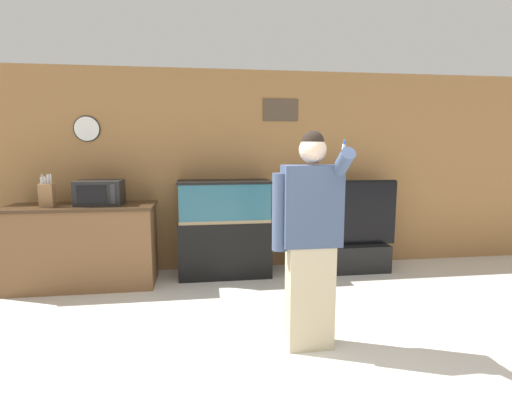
{
  "coord_description": "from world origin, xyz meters",
  "views": [
    {
      "loc": [
        -0.33,
        -2.07,
        1.62
      ],
      "look_at": [
        0.22,
        1.8,
        1.05
      ],
      "focal_mm": 28.0,
      "sensor_mm": 36.0,
      "label": 1
    }
  ],
  "objects": [
    {
      "name": "wall_back_paneled",
      "position": [
        -0.0,
        3.2,
        1.3
      ],
      "size": [
        10.0,
        0.08,
        2.6
      ],
      "color": "olive",
      "rests_on": "ground_plane"
    },
    {
      "name": "aquarium_on_stand",
      "position": [
        -0.03,
        2.84,
        0.61
      ],
      "size": [
        1.14,
        0.49,
        1.21
      ],
      "color": "black",
      "rests_on": "ground_plane"
    },
    {
      "name": "tv_on_stand",
      "position": [
        1.5,
        2.8,
        0.35
      ],
      "size": [
        1.45,
        0.4,
        1.19
      ],
      "color": "black",
      "rests_on": "ground_plane"
    },
    {
      "name": "counter_island",
      "position": [
        -1.68,
        2.69,
        0.48
      ],
      "size": [
        1.65,
        0.65,
        0.96
      ],
      "color": "brown",
      "rests_on": "ground_plane"
    },
    {
      "name": "person_standing",
      "position": [
        0.52,
        0.91,
        0.91
      ],
      "size": [
        0.55,
        0.41,
        1.74
      ],
      "color": "#BCAD89",
      "rests_on": "ground_plane"
    },
    {
      "name": "knife_block",
      "position": [
        -2.02,
        2.62,
        1.09
      ],
      "size": [
        0.15,
        0.1,
        0.37
      ],
      "color": "olive",
      "rests_on": "counter_island"
    },
    {
      "name": "microwave",
      "position": [
        -1.48,
        2.73,
        1.1
      ],
      "size": [
        0.51,
        0.39,
        0.28
      ],
      "color": "black",
      "rests_on": "counter_island"
    }
  ]
}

